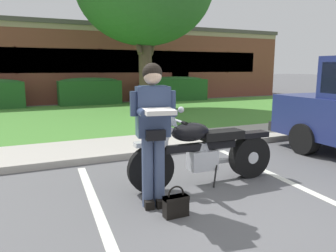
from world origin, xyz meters
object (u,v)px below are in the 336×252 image
Objects in this scene: brick_building at (81,64)px; hedge_center_right at (90,91)px; hedge_right at (175,88)px; handbag at (176,204)px; motorcycle at (209,150)px; rider_person at (153,124)px.

hedge_center_right is at bearing -96.87° from brick_building.
handbag is at bearing -115.89° from hedge_right.
handbag is (-0.90, -0.78, -0.34)m from motorcycle.
brick_building is (2.16, 17.77, 1.76)m from handbag.
brick_building reaches higher than rider_person.
motorcycle is 17.10m from brick_building.
brick_building reaches higher than motorcycle.
rider_person is 0.08× the size of brick_building.
rider_person is 0.52× the size of hedge_right.
hedge_center_right is at bearing 180.00° from hedge_right.
motorcycle is at bearing -92.71° from hedge_center_right.
hedge_right is (4.19, -0.00, 0.00)m from hedge_center_right.
hedge_right is at bearing -61.04° from brick_building.
brick_building is at bearing 83.13° from hedge_center_right.
hedge_right is at bearing 66.41° from motorcycle.
hedge_right reaches higher than handbag.
motorcycle is 0.69× the size of hedge_right.
brick_building reaches higher than hedge_center_right.
motorcycle is 10.78m from hedge_center_right.
handbag is (0.12, -0.36, -0.86)m from rider_person.
hedge_center_right is at bearing 82.22° from rider_person.
rider_person is 12.57m from hedge_right.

